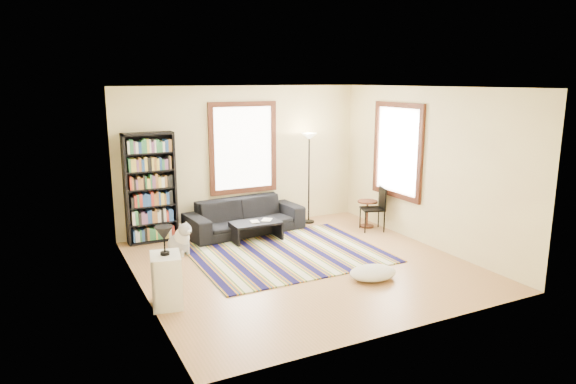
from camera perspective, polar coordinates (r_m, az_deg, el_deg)
name	(u,v)px	position (r m, az deg, el deg)	size (l,w,h in m)	color
floor	(302,268)	(8.35, 1.55, -8.39)	(5.00, 5.00, 0.10)	#B37D51
ceiling	(303,84)	(7.81, 1.68, 11.92)	(5.00, 5.00, 0.10)	white
wall_back	(242,157)	(10.24, -5.16, 3.84)	(5.00, 0.10, 2.80)	#F9EFA8
wall_front	(410,218)	(5.89, 13.43, -2.84)	(5.00, 0.10, 2.80)	#F9EFA8
wall_left	(134,196)	(7.14, -16.75, -0.38)	(0.10, 5.00, 2.80)	#F9EFA8
wall_right	(429,167)	(9.41, 15.44, 2.69)	(0.10, 5.00, 2.80)	#F9EFA8
window_back	(243,148)	(10.14, -5.01, 4.90)	(1.20, 0.06, 1.60)	white
window_right	(398,151)	(9.94, 12.09, 4.52)	(0.06, 1.20, 1.60)	white
rug	(288,253)	(8.83, -0.02, -6.81)	(3.12, 2.49, 0.02)	#0F0C40
sofa	(245,216)	(9.95, -4.83, -2.71)	(0.88, 2.25, 0.66)	black
bookshelf	(150,188)	(9.57, -15.05, 0.43)	(0.90, 0.30, 2.00)	black
coffee_table	(256,231)	(9.49, -3.58, -4.38)	(0.90, 0.50, 0.36)	black
book_a	(251,222)	(9.40, -4.16, -3.35)	(0.15, 0.20, 0.02)	beige
book_b	(262,220)	(9.54, -2.89, -3.10)	(0.17, 0.24, 0.02)	beige
floor_cushion	(373,273)	(7.85, 9.39, -8.84)	(0.74, 0.56, 0.19)	beige
floor_lamp	(309,179)	(10.51, 2.34, 1.50)	(0.30, 0.30, 1.86)	black
side_table	(367,214)	(10.45, 8.79, -2.41)	(0.40, 0.40, 0.54)	#482212
folding_chair	(372,209)	(10.19, 9.36, -1.88)	(0.42, 0.40, 0.86)	black
white_cabinet	(166,280)	(6.98, -13.36, -9.52)	(0.38, 0.50, 0.70)	white
table_lamp	(164,241)	(6.80, -13.59, -5.28)	(0.24, 0.24, 0.38)	black
dog	(178,238)	(8.93, -12.12, -5.01)	(0.41, 0.57, 0.57)	silver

